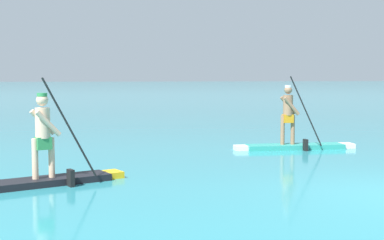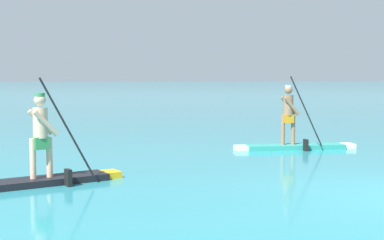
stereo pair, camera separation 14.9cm
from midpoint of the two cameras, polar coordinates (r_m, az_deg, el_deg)
name	(u,v)px [view 2 (the right image)]	position (r m, az deg, el deg)	size (l,w,h in m)	color
paddleboarder_near_left	(42,166)	(10.08, -14.99, -4.64)	(2.95, 1.38, 1.94)	black
paddleboarder_mid_center	(294,137)	(14.76, 10.90, -1.72)	(3.32, 0.92, 1.96)	teal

